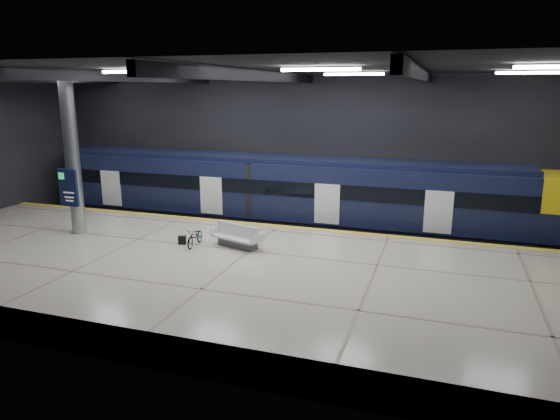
% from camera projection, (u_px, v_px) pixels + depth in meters
% --- Properties ---
extents(ground, '(30.00, 30.00, 0.00)m').
position_uv_depth(ground, '(258.00, 269.00, 20.70)').
color(ground, black).
rests_on(ground, ground).
extents(room_shell, '(30.10, 16.10, 8.05)m').
position_uv_depth(room_shell, '(256.00, 130.00, 19.33)').
color(room_shell, black).
rests_on(room_shell, ground).
extents(platform, '(30.00, 11.00, 1.10)m').
position_uv_depth(platform, '(234.00, 277.00, 18.26)').
color(platform, beige).
rests_on(platform, ground).
extents(safety_strip, '(30.00, 0.40, 0.01)m').
position_uv_depth(safety_strip, '(279.00, 226.00, 22.97)').
color(safety_strip, gold).
rests_on(safety_strip, platform).
extents(rails, '(30.00, 1.52, 0.16)m').
position_uv_depth(rails, '(296.00, 232.00, 25.75)').
color(rails, gray).
rests_on(rails, ground).
extents(train, '(29.40, 2.84, 3.79)m').
position_uv_depth(train, '(310.00, 195.00, 25.05)').
color(train, black).
rests_on(train, ground).
extents(bench, '(2.30, 1.48, 0.94)m').
position_uv_depth(bench, '(238.00, 239.00, 19.94)').
color(bench, '#595B60').
rests_on(bench, platform).
extents(bicycle, '(0.63, 1.49, 0.76)m').
position_uv_depth(bicycle, '(195.00, 237.00, 20.07)').
color(bicycle, '#99999E').
rests_on(bicycle, platform).
extents(pannier_bag, '(0.33, 0.25, 0.35)m').
position_uv_depth(pannier_bag, '(182.00, 240.00, 20.30)').
color(pannier_bag, black).
rests_on(pannier_bag, platform).
extents(info_column, '(0.90, 0.78, 6.90)m').
position_uv_depth(info_column, '(72.00, 157.00, 21.13)').
color(info_column, '#9EA0A5').
rests_on(info_column, platform).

